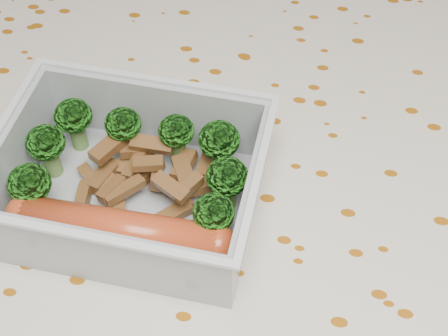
# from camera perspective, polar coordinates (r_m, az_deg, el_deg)

# --- Properties ---
(dining_table) EXTENTS (1.40, 0.90, 0.75)m
(dining_table) POSITION_cam_1_polar(r_m,az_deg,el_deg) (0.48, 0.01, -8.21)
(dining_table) COLOR brown
(dining_table) RESTS_ON ground
(tablecloth) EXTENTS (1.46, 0.96, 0.19)m
(tablecloth) POSITION_cam_1_polar(r_m,az_deg,el_deg) (0.44, 0.01, -4.86)
(tablecloth) COLOR beige
(tablecloth) RESTS_ON dining_table
(lunch_container) EXTENTS (0.17, 0.13, 0.06)m
(lunch_container) POSITION_cam_1_polar(r_m,az_deg,el_deg) (0.39, -8.38, -1.75)
(lunch_container) COLOR #B7BEC4
(lunch_container) RESTS_ON tablecloth
(broccoli_florets) EXTENTS (0.14, 0.08, 0.04)m
(broccoli_florets) POSITION_cam_1_polar(r_m,az_deg,el_deg) (0.39, -7.84, 1.10)
(broccoli_florets) COLOR #608C3F
(broccoli_florets) RESTS_ON lunch_container
(meat_pile) EXTENTS (0.09, 0.06, 0.03)m
(meat_pile) POSITION_cam_1_polar(r_m,az_deg,el_deg) (0.40, -7.32, -0.86)
(meat_pile) COLOR brown
(meat_pile) RESTS_ON lunch_container
(sausage) EXTENTS (0.14, 0.03, 0.02)m
(sausage) POSITION_cam_1_polar(r_m,az_deg,el_deg) (0.37, -9.48, -5.60)
(sausage) COLOR #B33E1C
(sausage) RESTS_ON lunch_container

